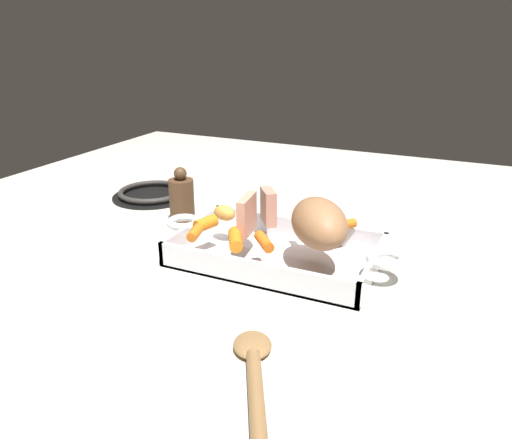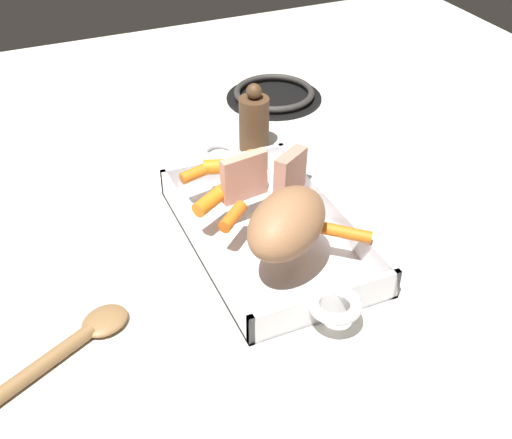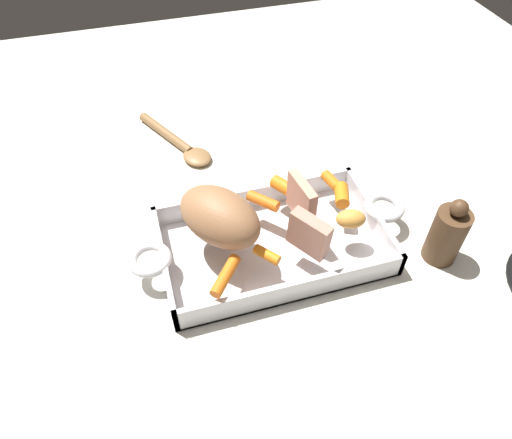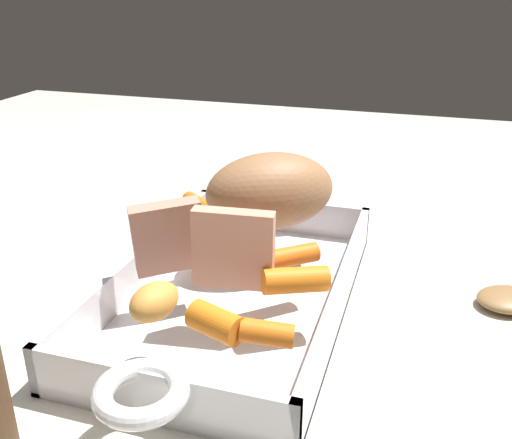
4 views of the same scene
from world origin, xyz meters
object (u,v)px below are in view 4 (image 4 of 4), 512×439
object	(u,v)px
roast_slice_outer	(233,249)
baby_carrot_center_right	(295,280)
baby_carrot_southeast	(202,206)
baby_carrot_northeast	(267,333)
roast_slice_thick	(168,237)
roasting_dish	(236,290)
baby_carrot_northwest	(196,233)
pork_roast	(270,191)
baby_carrot_short	(291,256)
baby_carrot_southwest	(216,323)
potato_corner	(154,301)

from	to	relation	value
roast_slice_outer	baby_carrot_center_right	distance (m)	0.06
roast_slice_outer	baby_carrot_southeast	bearing A→B (deg)	31.50
baby_carrot_northeast	roast_slice_thick	bearing A→B (deg)	53.81
roasting_dish	baby_carrot_northwest	xyz separation A→B (m)	(0.03, 0.05, 0.04)
pork_roast	baby_carrot_short	distance (m)	0.10
roasting_dish	roast_slice_thick	bearing A→B (deg)	126.28
pork_roast	baby_carrot_northwest	xyz separation A→B (m)	(-0.06, 0.07, -0.03)
pork_roast	baby_carrot_southeast	size ratio (longest dim) A/B	2.05
roast_slice_thick	baby_carrot_northwest	distance (m)	0.07
roasting_dish	baby_carrot_southeast	bearing A→B (deg)	37.60
pork_roast	baby_carrot_center_right	xyz separation A→B (m)	(-0.13, -0.06, -0.03)
baby_carrot_southwest	baby_carrot_northeast	world-z (taller)	baby_carrot_southwest
baby_carrot_southeast	baby_carrot_southwest	bearing A→B (deg)	-155.37
roast_slice_outer	baby_carrot_center_right	xyz separation A→B (m)	(0.00, -0.06, -0.02)
roast_slice_thick	baby_carrot_northwest	world-z (taller)	roast_slice_thick
roast_slice_outer	baby_carrot_southwest	xyz separation A→B (m)	(-0.08, -0.01, -0.02)
baby_carrot_southeast	baby_carrot_short	distance (m)	0.16
roasting_dish	roast_slice_thick	world-z (taller)	roast_slice_thick
baby_carrot_northeast	baby_carrot_center_right	world-z (taller)	baby_carrot_center_right
baby_carrot_southwest	baby_carrot_center_right	world-z (taller)	same
roasting_dish	baby_carrot_southwest	size ratio (longest dim) A/B	10.73
roast_slice_thick	baby_carrot_center_right	size ratio (longest dim) A/B	1.12
pork_roast	roast_slice_thick	distance (m)	0.14
roasting_dish	baby_carrot_northeast	world-z (taller)	baby_carrot_northeast
baby_carrot_southeast	potato_corner	world-z (taller)	potato_corner
roasting_dish	baby_carrot_northwest	size ratio (longest dim) A/B	11.18
baby_carrot_southwest	baby_carrot_northwest	world-z (taller)	baby_carrot_southwest
potato_corner	baby_carrot_northwest	bearing A→B (deg)	10.16
baby_carrot_southeast	roast_slice_outer	bearing A→B (deg)	-148.50
pork_roast	baby_carrot_center_right	bearing A→B (deg)	-155.05
baby_carrot_short	baby_carrot_northeast	bearing A→B (deg)	-173.64
roasting_dish	potato_corner	xyz separation A→B (m)	(-0.12, 0.03, 0.05)
roast_slice_thick	baby_carrot_center_right	bearing A→B (deg)	-93.77
roast_slice_outer	baby_carrot_northwest	distance (m)	0.11
roasting_dish	baby_carrot_short	distance (m)	0.07
baby_carrot_southeast	baby_carrot_northeast	world-z (taller)	baby_carrot_northeast
potato_corner	roast_slice_outer	bearing A→B (deg)	-31.94
roasting_dish	baby_carrot_southeast	xyz separation A→B (m)	(0.10, 0.07, 0.05)
roast_slice_outer	baby_carrot_short	size ratio (longest dim) A/B	1.28
roast_slice_outer	baby_carrot_center_right	bearing A→B (deg)	-85.46
roast_slice_outer	baby_carrot_short	bearing A→B (deg)	-36.47
pork_roast	baby_carrot_southwest	size ratio (longest dim) A/B	3.27
pork_roast	baby_carrot_center_right	world-z (taller)	pork_roast
baby_carrot_southwest	potato_corner	bearing A→B (deg)	80.50
potato_corner	baby_carrot_southeast	bearing A→B (deg)	12.28
roast_slice_thick	potato_corner	xyz separation A→B (m)	(-0.08, -0.03, -0.02)
baby_carrot_short	baby_carrot_northwest	bearing A→B (deg)	76.88
pork_roast	baby_carrot_southeast	xyz separation A→B (m)	(0.01, 0.09, -0.03)
roast_slice_outer	baby_carrot_short	world-z (taller)	roast_slice_outer
pork_roast	baby_carrot_northeast	world-z (taller)	pork_roast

